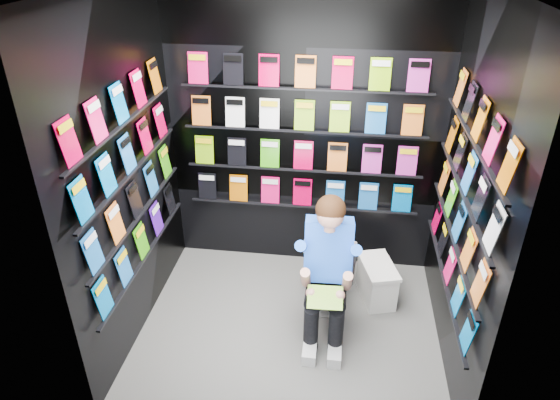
# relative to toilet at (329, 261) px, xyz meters

# --- Properties ---
(floor) EXTENTS (2.40, 2.40, 0.00)m
(floor) POSITION_rel_toilet_xyz_m (-0.28, -0.45, -0.37)
(floor) COLOR #5C5B59
(floor) RESTS_ON ground
(wall_back) EXTENTS (2.40, 0.04, 2.60)m
(wall_back) POSITION_rel_toilet_xyz_m (-0.28, 0.55, 0.93)
(wall_back) COLOR black
(wall_back) RESTS_ON floor
(wall_front) EXTENTS (2.40, 0.04, 2.60)m
(wall_front) POSITION_rel_toilet_xyz_m (-0.28, -1.45, 0.93)
(wall_front) COLOR black
(wall_front) RESTS_ON floor
(wall_left) EXTENTS (0.04, 2.00, 2.60)m
(wall_left) POSITION_rel_toilet_xyz_m (-1.48, -0.45, 0.93)
(wall_left) COLOR black
(wall_left) RESTS_ON floor
(wall_right) EXTENTS (0.04, 2.00, 2.60)m
(wall_right) POSITION_rel_toilet_xyz_m (0.92, -0.45, 0.93)
(wall_right) COLOR black
(wall_right) RESTS_ON floor
(comics_back) EXTENTS (2.10, 0.06, 1.37)m
(comics_back) POSITION_rel_toilet_xyz_m (-0.28, 0.52, 0.94)
(comics_back) COLOR #E81062
(comics_back) RESTS_ON wall_back
(comics_left) EXTENTS (0.06, 1.70, 1.37)m
(comics_left) POSITION_rel_toilet_xyz_m (-1.45, -0.45, 0.94)
(comics_left) COLOR #E81062
(comics_left) RESTS_ON wall_left
(comics_right) EXTENTS (0.06, 1.70, 1.37)m
(comics_right) POSITION_rel_toilet_xyz_m (0.89, -0.45, 0.94)
(comics_right) COLOR #E81062
(comics_right) RESTS_ON wall_right
(toilet) EXTENTS (0.45, 0.77, 0.73)m
(toilet) POSITION_rel_toilet_xyz_m (0.00, 0.00, 0.00)
(toilet) COLOR silver
(toilet) RESTS_ON floor
(longbox) EXTENTS (0.35, 0.48, 0.32)m
(longbox) POSITION_rel_toilet_xyz_m (0.43, 0.03, -0.21)
(longbox) COLOR white
(longbox) RESTS_ON floor
(longbox_lid) EXTENTS (0.37, 0.51, 0.03)m
(longbox_lid) POSITION_rel_toilet_xyz_m (0.43, 0.03, -0.03)
(longbox_lid) COLOR white
(longbox_lid) RESTS_ON longbox
(reader) EXTENTS (0.52, 0.74, 1.33)m
(reader) POSITION_rel_toilet_xyz_m (0.00, -0.38, 0.38)
(reader) COLOR blue
(reader) RESTS_ON toilet
(held_comic) EXTENTS (0.26, 0.16, 0.11)m
(held_comic) POSITION_rel_toilet_xyz_m (0.00, -0.73, 0.21)
(held_comic) COLOR green
(held_comic) RESTS_ON reader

